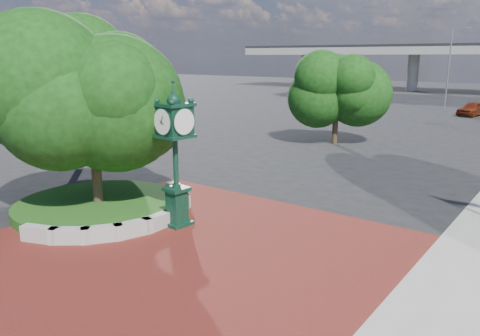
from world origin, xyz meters
The scene contains 10 objects.
ground centered at (0.00, 0.00, 0.00)m, with size 200.00×200.00×0.00m, color black.
plaza centered at (0.00, -1.00, 0.02)m, with size 12.00×12.00×0.04m, color maroon.
planter_wall centered at (-2.71, 0.00, 0.27)m, with size 2.96×6.77×0.54m.
grass_bed centered at (-5.00, 0.00, 0.20)m, with size 6.10×6.10×0.40m, color #164F16.
tree_planter centered at (-5.00, 0.00, 3.72)m, with size 5.20×5.20×6.33m.
tree_northwest centered at (-13.00, 5.00, 4.12)m, with size 5.60×5.60×6.93m.
tree_street centered at (-4.00, 18.00, 3.24)m, with size 4.40×4.40×5.45m.
post_clock centered at (-1.54, 0.65, 2.68)m, with size 1.11×1.11×4.88m.
parked_car centered at (0.16, 39.89, 0.69)m, with size 1.63×4.06×1.38m, color #65220E.
street_lamp_far centered at (-2.95, 42.91, 5.01)m, with size 1.92×0.40×8.55m.
Camera 1 is at (9.28, -10.23, 5.70)m, focal length 35.00 mm.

